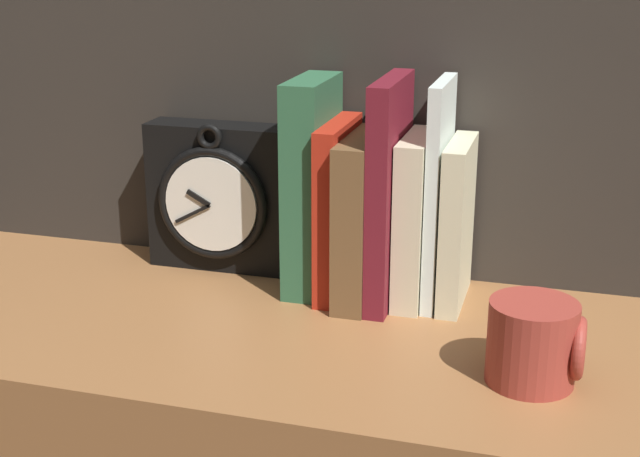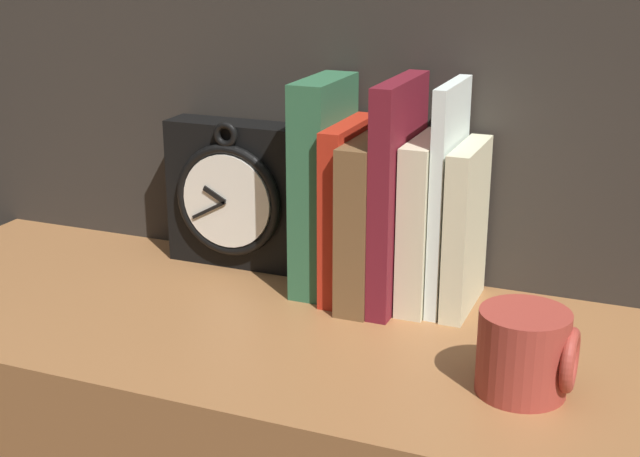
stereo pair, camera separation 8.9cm
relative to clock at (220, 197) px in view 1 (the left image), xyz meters
name	(u,v)px [view 1 (the left image)]	position (x,y,z in m)	size (l,w,h in m)	color
clock	(220,197)	(0.00, 0.00, 0.00)	(0.18, 0.07, 0.19)	black
book_slot0_green	(312,185)	(0.13, -0.03, 0.03)	(0.04, 0.12, 0.25)	#2E6240
book_slot1_red	(338,209)	(0.16, -0.03, 0.01)	(0.02, 0.13, 0.20)	#B52616
book_slot2_brown	(362,218)	(0.19, -0.04, 0.00)	(0.04, 0.14, 0.19)	brown
book_slot3_maroon	(389,192)	(0.22, -0.04, 0.04)	(0.02, 0.14, 0.25)	maroon
book_slot4_cream	(416,219)	(0.25, -0.03, 0.00)	(0.03, 0.12, 0.19)	beige
book_slot5_white	(439,193)	(0.27, -0.03, 0.03)	(0.01, 0.11, 0.25)	white
book_slot6_cream	(457,223)	(0.29, -0.03, 0.00)	(0.02, 0.12, 0.19)	beige
mug	(535,343)	(0.39, -0.20, -0.05)	(0.09, 0.08, 0.08)	#9E382D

